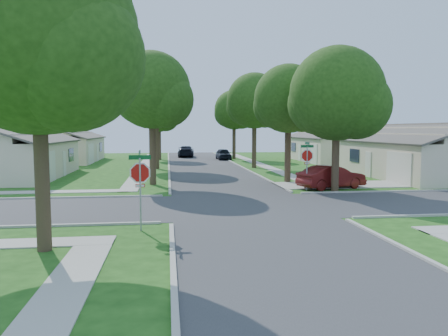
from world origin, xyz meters
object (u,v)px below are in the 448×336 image
at_px(stop_sign_sw, 140,176).
at_px(house_nw_near, 9,158).
at_px(house_ne_near, 421,158).
at_px(tree_e_mid, 255,103).
at_px(house_nw_far, 61,149).
at_px(car_curb_east, 223,154).
at_px(tree_w_near, 153,94).
at_px(tree_e_far, 234,112).
at_px(car_curb_west, 186,151).
at_px(tree_w_far, 159,115).
at_px(stop_sign_ne, 307,158).
at_px(tree_sw_corner, 39,44).
at_px(tree_ne_corner, 338,98).
at_px(tree_w_mid, 157,100).
at_px(house_ne_far, 334,148).
at_px(car_driveway, 331,177).
at_px(tree_e_near, 289,102).

height_order(stop_sign_sw, house_nw_near, house_nw_near).
bearing_deg(house_ne_near, tree_e_mid, 138.30).
bearing_deg(house_nw_near, tree_e_mid, 16.15).
height_order(house_nw_far, car_curb_east, house_nw_far).
bearing_deg(tree_w_near, tree_e_far, 69.40).
bearing_deg(tree_e_far, car_curb_west, 140.81).
distance_m(tree_w_far, house_ne_near, 31.17).
xyz_separation_m(stop_sign_ne, tree_sw_corner, (-12.14, -11.69, 4.23)).
relative_size(stop_sign_sw, tree_ne_corner, 0.34).
relative_size(tree_w_near, car_curb_east, 2.21).
distance_m(tree_w_far, house_nw_near, 22.49).
distance_m(stop_sign_ne, car_curb_east, 28.23).
bearing_deg(stop_sign_ne, car_curb_east, 93.05).
bearing_deg(car_curb_west, tree_w_mid, 82.82).
xyz_separation_m(house_ne_far, house_nw_far, (-31.98, 3.00, 0.00)).
bearing_deg(tree_sw_corner, house_ne_far, 56.94).
distance_m(house_ne_near, car_curb_east, 25.34).
xyz_separation_m(tree_w_near, car_curb_east, (7.84, 23.85, -5.42)).
height_order(tree_e_mid, tree_ne_corner, tree_e_mid).
relative_size(tree_e_mid, house_ne_near, 0.68).
bearing_deg(car_driveway, tree_w_near, 54.25).
height_order(stop_sign_ne, car_driveway, stop_sign_ne).
relative_size(tree_e_near, car_curb_east, 2.04).
relative_size(tree_e_near, tree_e_mid, 0.90).
height_order(stop_sign_sw, car_driveway, stop_sign_sw).
distance_m(tree_w_mid, house_nw_near, 13.77).
xyz_separation_m(tree_sw_corner, car_curb_east, (10.64, 39.85, -5.57)).
relative_size(stop_sign_ne, house_ne_far, 0.22).
relative_size(tree_w_mid, house_nw_far, 0.70).
bearing_deg(tree_w_near, stop_sign_ne, -24.74).
bearing_deg(house_ne_near, tree_e_far, 116.03).
xyz_separation_m(car_curb_east, car_curb_west, (-4.40, 6.00, 0.06)).
relative_size(stop_sign_ne, house_ne_near, 0.22).
bearing_deg(house_ne_near, stop_sign_ne, -150.86).
relative_size(tree_w_near, house_nw_near, 0.66).
bearing_deg(tree_e_far, tree_w_near, -110.60).
xyz_separation_m(stop_sign_ne, house_ne_near, (11.29, 6.30, -0.51)).
height_order(house_ne_far, car_curb_west, house_ne_far).
bearing_deg(house_nw_far, house_ne_far, -5.36).
xyz_separation_m(stop_sign_sw, tree_e_far, (9.45, 38.71, 3.95)).
xyz_separation_m(tree_e_near, tree_w_mid, (-9.39, 12.00, 0.85)).
bearing_deg(house_ne_far, house_ne_near, -90.00).
bearing_deg(tree_w_mid, tree_e_far, 54.15).
relative_size(tree_w_near, house_ne_far, 0.66).
height_order(tree_e_far, car_driveway, tree_e_far).
bearing_deg(house_ne_far, tree_w_mid, -158.83).
bearing_deg(tree_sw_corner, tree_w_near, 80.10).
bearing_deg(house_nw_far, tree_ne_corner, -51.19).
distance_m(stop_sign_ne, tree_e_near, 5.62).
distance_m(tree_e_near, car_curb_west, 30.83).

